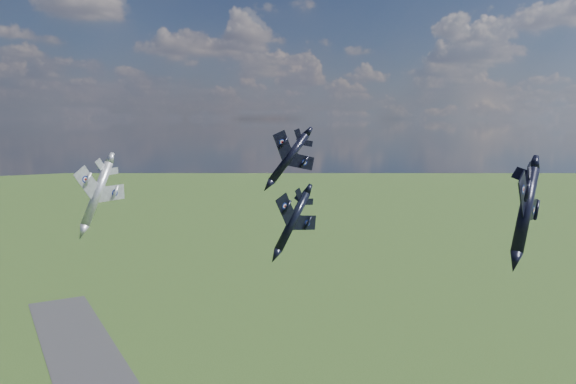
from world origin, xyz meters
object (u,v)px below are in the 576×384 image
jet_lead_navy (293,221)px  jet_high_navy (289,158)px  jet_right_navy (525,210)px  jet_left_silver (97,194)px

jet_lead_navy → jet_high_navy: jet_high_navy is taller
jet_right_navy → jet_high_navy: (-3.45, 53.03, 3.34)m
jet_lead_navy → jet_high_navy: bearing=51.9°
jet_left_silver → jet_right_navy: bearing=-70.7°
jet_right_navy → jet_lead_navy: bearing=98.4°
jet_lead_navy → jet_right_navy: (17.12, -27.61, 4.31)m
jet_high_navy → jet_left_silver: 39.55m
jet_lead_navy → jet_high_navy: size_ratio=0.83×
jet_right_navy → jet_high_navy: bearing=70.3°
jet_right_navy → jet_left_silver: bearing=109.2°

